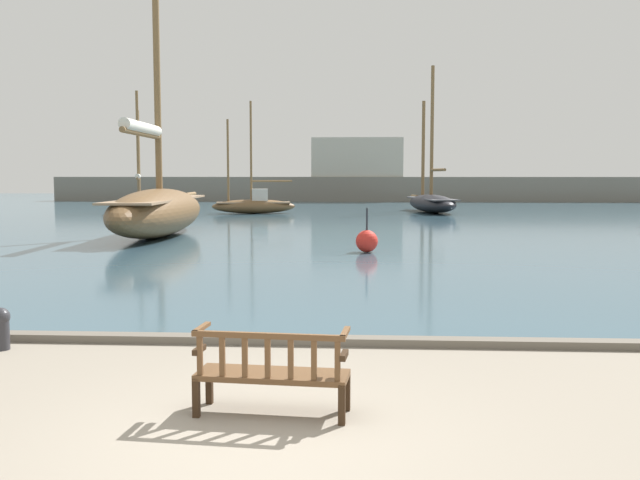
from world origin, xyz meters
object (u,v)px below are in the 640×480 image
Objects in this scene: park_bench at (272,371)px; channel_buoy at (367,241)px; sailboat_mid_port at (139,203)px; sailboat_nearest_port at (432,201)px; sailboat_distant_harbor at (254,204)px; mooring_bollard at (1,326)px; sailboat_outer_port at (158,208)px.

park_bench is 15.17m from channel_buoy.
sailboat_nearest_port is (18.79, 1.80, 0.10)m from sailboat_mid_port.
sailboat_distant_harbor is 11.36× the size of mooring_bollard.
sailboat_outer_port is (-12.62, -18.76, 0.39)m from sailboat_nearest_port.
park_bench is 0.23× the size of sailboat_distant_harbor.
sailboat_distant_harbor is 34.67m from mooring_bollard.
sailboat_nearest_port is at bearing 79.84° from channel_buoy.
sailboat_distant_harbor reaches higher than park_bench.
sailboat_distant_harbor reaches higher than channel_buoy.
sailboat_nearest_port reaches higher than mooring_bollard.
sailboat_nearest_port is 6.74× the size of channel_buoy.
park_bench reaches higher than mooring_bollard.
sailboat_outer_port is 9.96m from channel_buoy.
sailboat_mid_port is 36.18m from mooring_bollard.
sailboat_nearest_port is 22.61m from sailboat_outer_port.
sailboat_nearest_port reaches higher than park_bench.
sailboat_nearest_port is 11.53m from sailboat_distant_harbor.
park_bench is at bearing -30.95° from mooring_bollard.
sailboat_distant_harbor is (1.30, 16.57, -0.52)m from sailboat_outer_port.
sailboat_nearest_port is 38.08m from mooring_bollard.
sailboat_mid_port reaches higher than mooring_bollard.
sailboat_nearest_port is at bearing 10.92° from sailboat_distant_harbor.
mooring_bollard is (2.93, -18.06, -0.86)m from sailboat_outer_port.
park_bench is at bearing -70.43° from sailboat_mid_port.
mooring_bollard is at bearing -113.04° from channel_buoy.
channel_buoy is (6.98, -22.06, -0.25)m from sailboat_distant_harbor.
sailboat_distant_harbor is at bearing 107.55° from channel_buoy.
park_bench is at bearing -70.76° from sailboat_outer_port.
sailboat_mid_port is at bearing 109.57° from park_bench.
channel_buoy is at bearing -72.45° from sailboat_distant_harbor.
sailboat_mid_port is 18.05m from sailboat_outer_port.
channel_buoy reaches higher than mooring_bollard.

